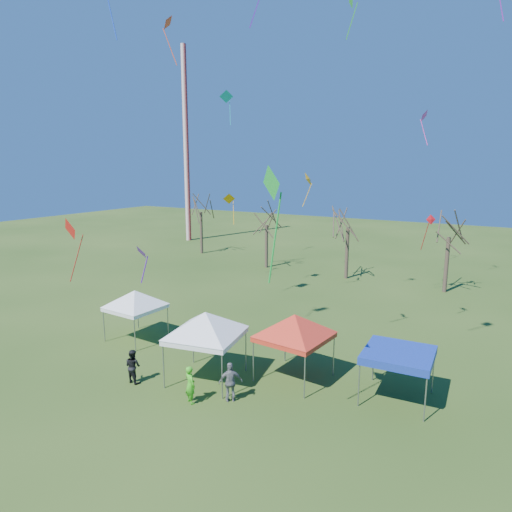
{
  "coord_description": "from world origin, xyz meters",
  "views": [
    {
      "loc": [
        10.74,
        -14.4,
        10.14
      ],
      "look_at": [
        0.62,
        3.0,
        6.08
      ],
      "focal_mm": 32.0,
      "sensor_mm": 36.0,
      "label": 1
    }
  ],
  "objects_px": {
    "tent_white_west": "(135,294)",
    "tent_red": "(295,319)",
    "radio_mast": "(186,146)",
    "person_dark": "(133,366)",
    "tree_0": "(201,197)",
    "tree_3": "(451,217)",
    "tent_white_mid": "(205,317)",
    "tree_2": "(349,209)",
    "person_green": "(190,385)",
    "person_grey": "(231,382)",
    "tent_blue": "(399,355)",
    "tree_1": "(267,210)"
  },
  "relations": [
    {
      "from": "tree_2",
      "to": "tent_white_west",
      "type": "height_order",
      "value": "tree_2"
    },
    {
      "from": "tree_2",
      "to": "tent_red",
      "type": "relative_size",
      "value": 1.95
    },
    {
      "from": "tree_2",
      "to": "tent_red",
      "type": "height_order",
      "value": "tree_2"
    },
    {
      "from": "tent_red",
      "to": "person_dark",
      "type": "bearing_deg",
      "value": -146.78
    },
    {
      "from": "tent_blue",
      "to": "person_green",
      "type": "height_order",
      "value": "tent_blue"
    },
    {
      "from": "tree_3",
      "to": "tent_white_west",
      "type": "distance_m",
      "value": 24.72
    },
    {
      "from": "tent_white_mid",
      "to": "person_dark",
      "type": "xyz_separation_m",
      "value": [
        -2.82,
        -1.99,
        -2.33
      ]
    },
    {
      "from": "person_dark",
      "to": "tree_3",
      "type": "bearing_deg",
      "value": -111.43
    },
    {
      "from": "radio_mast",
      "to": "tent_blue",
      "type": "height_order",
      "value": "radio_mast"
    },
    {
      "from": "person_dark",
      "to": "tree_1",
      "type": "bearing_deg",
      "value": -73.52
    },
    {
      "from": "radio_mast",
      "to": "tent_white_west",
      "type": "xyz_separation_m",
      "value": [
        19.87,
        -29.94,
        -9.73
      ]
    },
    {
      "from": "tent_white_west",
      "to": "person_grey",
      "type": "height_order",
      "value": "tent_white_west"
    },
    {
      "from": "tent_white_mid",
      "to": "tent_blue",
      "type": "bearing_deg",
      "value": 17.52
    },
    {
      "from": "tree_2",
      "to": "tent_white_mid",
      "type": "relative_size",
      "value": 1.88
    },
    {
      "from": "tent_red",
      "to": "tent_blue",
      "type": "bearing_deg",
      "value": 5.26
    },
    {
      "from": "tent_red",
      "to": "person_grey",
      "type": "height_order",
      "value": "tent_red"
    },
    {
      "from": "person_green",
      "to": "tent_white_mid",
      "type": "bearing_deg",
      "value": -47.23
    },
    {
      "from": "tent_white_west",
      "to": "tent_red",
      "type": "height_order",
      "value": "tent_red"
    },
    {
      "from": "tent_red",
      "to": "person_green",
      "type": "height_order",
      "value": "tent_red"
    },
    {
      "from": "tree_3",
      "to": "tent_white_west",
      "type": "height_order",
      "value": "tree_3"
    },
    {
      "from": "tree_2",
      "to": "tent_red",
      "type": "distance_m",
      "value": 20.95
    },
    {
      "from": "tree_0",
      "to": "tree_1",
      "type": "bearing_deg",
      "value": -15.18
    },
    {
      "from": "person_green",
      "to": "person_grey",
      "type": "distance_m",
      "value": 1.74
    },
    {
      "from": "tree_3",
      "to": "person_grey",
      "type": "bearing_deg",
      "value": -103.15
    },
    {
      "from": "tent_white_west",
      "to": "tent_red",
      "type": "bearing_deg",
      "value": 0.57
    },
    {
      "from": "tree_2",
      "to": "tent_white_mid",
      "type": "height_order",
      "value": "tree_2"
    },
    {
      "from": "person_dark",
      "to": "tree_0",
      "type": "bearing_deg",
      "value": -57.06
    },
    {
      "from": "tree_0",
      "to": "tent_red",
      "type": "xyz_separation_m",
      "value": [
        22.9,
        -23.22,
        -3.48
      ]
    },
    {
      "from": "person_grey",
      "to": "tent_white_west",
      "type": "bearing_deg",
      "value": -59.96
    },
    {
      "from": "tent_red",
      "to": "person_green",
      "type": "xyz_separation_m",
      "value": [
        -2.86,
        -4.33,
        -2.17
      ]
    },
    {
      "from": "tree_1",
      "to": "tree_2",
      "type": "bearing_deg",
      "value": -1.85
    },
    {
      "from": "tree_0",
      "to": "tree_3",
      "type": "height_order",
      "value": "tree_0"
    },
    {
      "from": "radio_mast",
      "to": "person_dark",
      "type": "height_order",
      "value": "radio_mast"
    },
    {
      "from": "tree_1",
      "to": "person_dark",
      "type": "xyz_separation_m",
      "value": [
        6.43,
        -24.67,
        -4.98
      ]
    },
    {
      "from": "tent_white_west",
      "to": "tent_white_mid",
      "type": "relative_size",
      "value": 0.9
    },
    {
      "from": "person_green",
      "to": "person_grey",
      "type": "bearing_deg",
      "value": -120.41
    },
    {
      "from": "tree_0",
      "to": "tree_1",
      "type": "height_order",
      "value": "tree_0"
    },
    {
      "from": "tree_2",
      "to": "tent_red",
      "type": "bearing_deg",
      "value": -77.67
    },
    {
      "from": "tree_2",
      "to": "person_green",
      "type": "relative_size",
      "value": 4.87
    },
    {
      "from": "tent_white_mid",
      "to": "tree_2",
      "type": "bearing_deg",
      "value": 92.17
    },
    {
      "from": "tent_blue",
      "to": "tent_white_west",
      "type": "bearing_deg",
      "value": -177.93
    },
    {
      "from": "tree_0",
      "to": "person_grey",
      "type": "height_order",
      "value": "tree_0"
    },
    {
      "from": "tent_red",
      "to": "tent_blue",
      "type": "relative_size",
      "value": 1.4
    },
    {
      "from": "person_dark",
      "to": "tent_blue",
      "type": "bearing_deg",
      "value": -155.59
    },
    {
      "from": "tree_2",
      "to": "person_green",
      "type": "xyz_separation_m",
      "value": [
        1.56,
        -24.55,
        -5.45
      ]
    },
    {
      "from": "tree_2",
      "to": "person_grey",
      "type": "relative_size",
      "value": 4.62
    },
    {
      "from": "radio_mast",
      "to": "tree_2",
      "type": "height_order",
      "value": "radio_mast"
    },
    {
      "from": "radio_mast",
      "to": "person_dark",
      "type": "relative_size",
      "value": 15.41
    },
    {
      "from": "tent_white_mid",
      "to": "tree_3",
      "type": "bearing_deg",
      "value": 71.11
    },
    {
      "from": "tree_3",
      "to": "person_green",
      "type": "distance_m",
      "value": 25.7
    }
  ]
}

